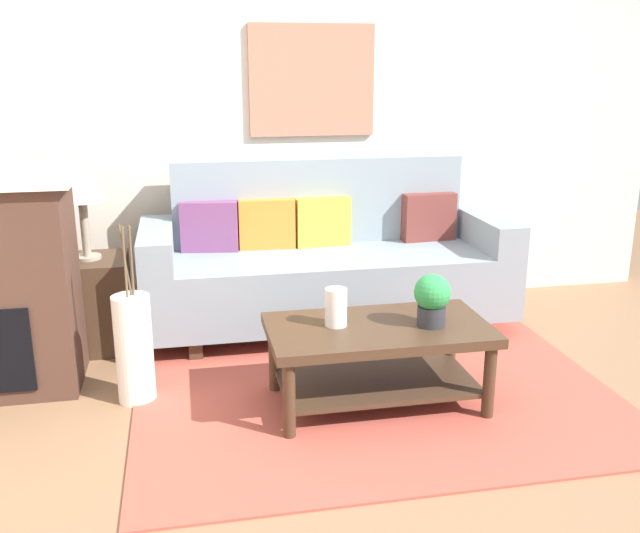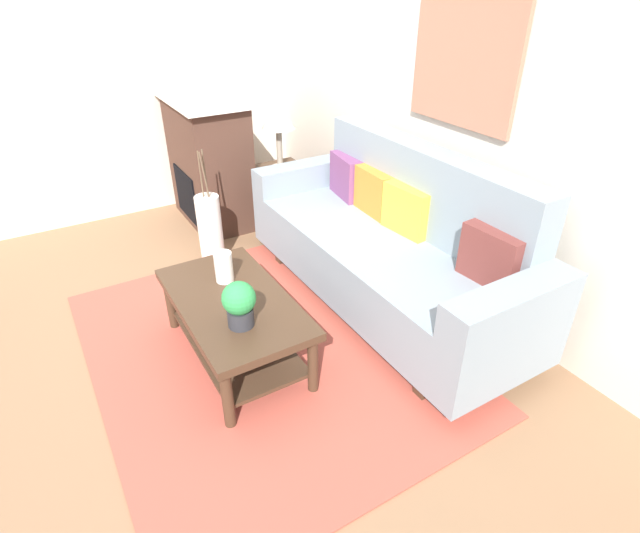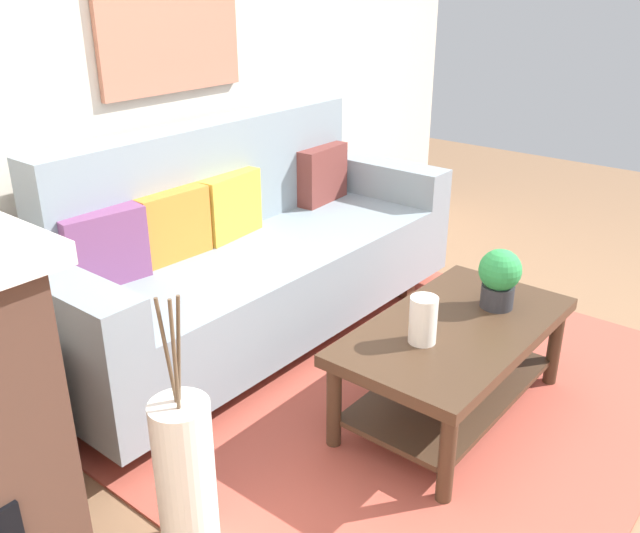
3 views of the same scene
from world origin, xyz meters
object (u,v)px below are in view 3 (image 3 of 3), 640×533
Objects in this scene: couch at (250,257)px; floor_vase at (186,479)px; throw_pillow_orange at (172,225)px; framed_painting at (170,14)px; throw_pillow_maroon at (322,174)px; coffee_table at (454,349)px; throw_pillow_mustard at (230,205)px; throw_pillow_plum at (104,248)px; potted_plant_tabletop at (499,277)px; tabletop_vase at (423,320)px.

couch is 1.47m from floor_vase.
throw_pillow_orange is (-0.37, 0.12, 0.25)m from couch.
framed_painting reaches higher than couch.
framed_painting is (1.18, 1.33, 1.28)m from floor_vase.
throw_pillow_maroon is 0.43× the size of framed_painting.
throw_pillow_mustard is at bearing 91.09° from coffee_table.
throw_pillow_plum is at bearing 180.00° from throw_pillow_maroon.
coffee_table is at bearing -59.40° from throw_pillow_plum.
throw_pillow_plum is at bearing 127.19° from potted_plant_tabletop.
floor_vase is at bearing 166.36° from coffee_table.
couch is 2.12× the size of coffee_table.
floor_vase is 0.67× the size of framed_painting.
potted_plant_tabletop is 0.31× the size of framed_painting.
potted_plant_tabletop is (0.64, -1.33, -0.11)m from throw_pillow_orange.
throw_pillow_maroon is at bearing 9.69° from couch.
potted_plant_tabletop is at bearing -52.81° from throw_pillow_plum.
throw_pillow_mustard is (0.37, 0.00, 0.00)m from throw_pillow_orange.
tabletop_vase is 1.90m from framed_painting.
couch reaches higher than throw_pillow_orange.
couch is 6.46× the size of throw_pillow_maroon.
framed_painting is (0.00, 0.47, 1.14)m from couch.
throw_pillow_mustard is 1.59m from floor_vase.
tabletop_vase is at bearing -99.33° from couch.
tabletop_vase is (-0.21, 0.04, 0.21)m from coffee_table.
throw_pillow_mustard is (0.00, 0.12, 0.25)m from couch.
couch is at bearing -90.00° from framed_painting.
throw_pillow_plum is 1.89× the size of tabletop_vase.
throw_pillow_mustard is at bearing -90.00° from framed_painting.
throw_pillow_maroon is at bearing -24.97° from framed_painting.
throw_pillow_orange is at bearing -137.04° from framed_painting.
potted_plant_tabletop is at bearing -11.19° from tabletop_vase.
throw_pillow_orange is at bearing 98.39° from tabletop_vase.
throw_pillow_orange reaches higher than tabletop_vase.
throw_pillow_maroon is at bearing 53.57° from tabletop_vase.
throw_pillow_maroon is 1.41m from potted_plant_tabletop.
throw_pillow_orange is 1.48m from potted_plant_tabletop.
throw_pillow_maroon reaches higher than coffee_table.
throw_pillow_plum is at bearing 113.88° from tabletop_vase.
throw_pillow_plum is at bearing 120.60° from coffee_table.
floor_vase is at bearing -152.62° from throw_pillow_maroon.
potted_plant_tabletop reaches higher than coffee_table.
couch is 0.78m from throw_pillow_maroon.
throw_pillow_plum and throw_pillow_mustard have the same top height.
throw_pillow_mustard is at bearing 81.60° from tabletop_vase.
tabletop_vase is (0.18, -1.24, -0.15)m from throw_pillow_orange.
potted_plant_tabletop is 1.52m from floor_vase.
throw_pillow_plum is 1.53m from coffee_table.
throw_pillow_mustard reaches higher than potted_plant_tabletop.
throw_pillow_mustard is 1.33m from coffee_table.
throw_pillow_mustard is 1.36m from potted_plant_tabletop.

